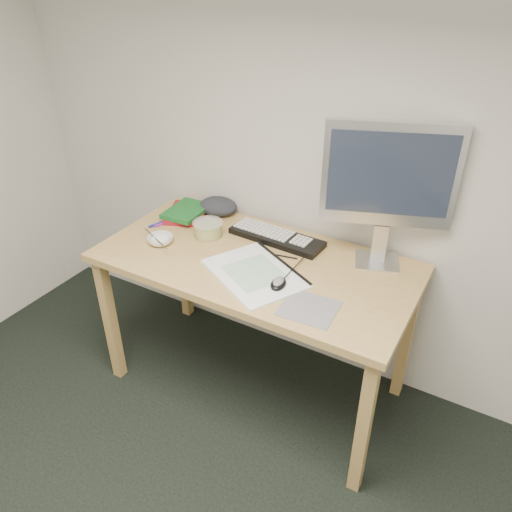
{
  "coord_description": "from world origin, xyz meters",
  "views": [
    {
      "loc": [
        0.7,
        -0.18,
        1.91
      ],
      "look_at": [
        -0.17,
        1.35,
        0.83
      ],
      "focal_mm": 35.0,
      "sensor_mm": 36.0,
      "label": 1
    }
  ],
  "objects_px": {
    "desk": "(255,275)",
    "monitor": "(389,179)",
    "rice_bowl": "(160,240)",
    "keyboard": "(277,237)",
    "sketchpad": "(255,274)"
  },
  "relations": [
    {
      "from": "desk",
      "to": "monitor",
      "type": "height_order",
      "value": "monitor"
    },
    {
      "from": "monitor",
      "to": "rice_bowl",
      "type": "distance_m",
      "value": 1.05
    },
    {
      "from": "desk",
      "to": "keyboard",
      "type": "height_order",
      "value": "keyboard"
    },
    {
      "from": "desk",
      "to": "sketchpad",
      "type": "bearing_deg",
      "value": -60.49
    },
    {
      "from": "monitor",
      "to": "keyboard",
      "type": "bearing_deg",
      "value": 165.53
    },
    {
      "from": "desk",
      "to": "rice_bowl",
      "type": "height_order",
      "value": "rice_bowl"
    },
    {
      "from": "sketchpad",
      "to": "keyboard",
      "type": "bearing_deg",
      "value": 129.29
    },
    {
      "from": "desk",
      "to": "keyboard",
      "type": "xyz_separation_m",
      "value": [
        -0.0,
        0.2,
        0.1
      ]
    },
    {
      "from": "sketchpad",
      "to": "rice_bowl",
      "type": "xyz_separation_m",
      "value": [
        -0.51,
        0.01,
        0.01
      ]
    },
    {
      "from": "desk",
      "to": "keyboard",
      "type": "distance_m",
      "value": 0.22
    },
    {
      "from": "sketchpad",
      "to": "keyboard",
      "type": "relative_size",
      "value": 0.92
    },
    {
      "from": "monitor",
      "to": "rice_bowl",
      "type": "height_order",
      "value": "monitor"
    },
    {
      "from": "monitor",
      "to": "rice_bowl",
      "type": "relative_size",
      "value": 5.2
    },
    {
      "from": "keyboard",
      "to": "monitor",
      "type": "xyz_separation_m",
      "value": [
        0.47,
        0.05,
        0.37
      ]
    },
    {
      "from": "desk",
      "to": "rice_bowl",
      "type": "bearing_deg",
      "value": -168.01
    }
  ]
}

